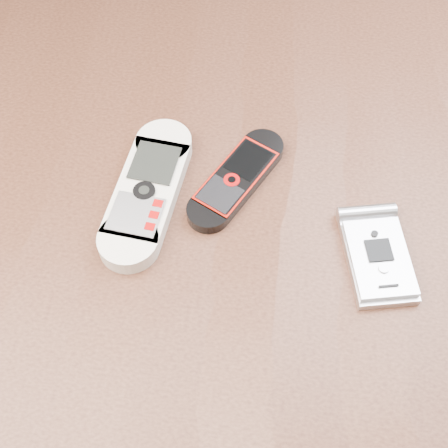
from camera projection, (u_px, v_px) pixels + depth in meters
ground at (221, 438)px, 1.19m from camera, size 4.00×4.00×0.00m
table at (219, 284)px, 0.64m from camera, size 1.20×0.80×0.75m
nokia_white at (147, 191)px, 0.57m from camera, size 0.07×0.17×0.02m
nokia_black_red at (236, 179)px, 0.58m from camera, size 0.10×0.13×0.01m
motorola_razr at (378, 257)px, 0.53m from camera, size 0.07×0.11×0.02m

